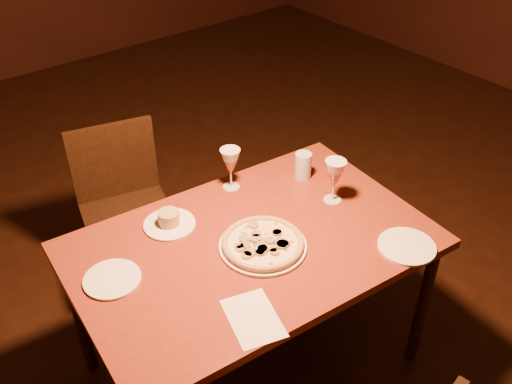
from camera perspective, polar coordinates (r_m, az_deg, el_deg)
floor at (r=2.67m, az=4.16°, el=-13.44°), size 7.00×7.00×0.00m
dining_table at (r=2.09m, az=-0.43°, el=-6.23°), size 1.34×0.93×0.68m
chair_far at (r=2.67m, az=-13.02°, el=-1.14°), size 0.47×0.47×0.80m
pizza_plate at (r=2.02m, az=0.69°, el=-5.16°), size 0.31×0.31×0.03m
ramekin_saucer at (r=2.14m, az=-8.68°, el=-2.89°), size 0.19×0.19×0.06m
wine_glass_far at (r=2.27m, az=-2.55°, el=2.32°), size 0.08×0.08×0.18m
wine_glass_right at (r=2.21m, az=7.82°, el=1.08°), size 0.08×0.08×0.18m
water_tumbler at (r=2.35m, az=4.73°, el=2.65°), size 0.07×0.07×0.11m
side_plate_left at (r=1.97m, az=-14.18°, el=-8.45°), size 0.19×0.19×0.01m
side_plate_near at (r=2.10m, az=14.83°, el=-5.28°), size 0.21×0.21×0.01m
menu_card at (r=1.80m, az=-0.28°, el=-12.51°), size 0.20×0.25×0.00m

